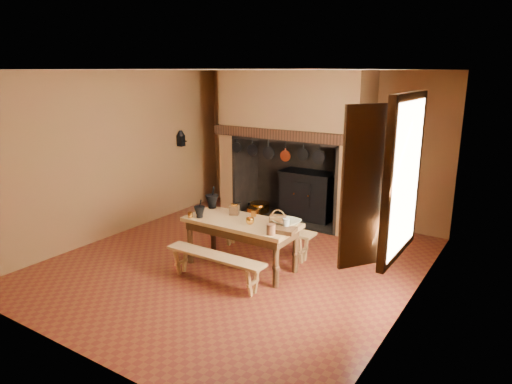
# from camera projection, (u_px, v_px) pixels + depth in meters

# --- Properties ---
(floor) EXTENTS (5.50, 5.50, 0.00)m
(floor) POSITION_uv_depth(u_px,v_px,m) (237.00, 262.00, 6.86)
(floor) COLOR brown
(floor) RESTS_ON ground
(ceiling) EXTENTS (5.50, 5.50, 0.00)m
(ceiling) POSITION_uv_depth(u_px,v_px,m) (235.00, 70.00, 6.14)
(ceiling) COLOR silver
(ceiling) RESTS_ON back_wall
(back_wall) EXTENTS (5.00, 0.02, 2.80)m
(back_wall) POSITION_uv_depth(u_px,v_px,m) (319.00, 146.00, 8.73)
(back_wall) COLOR brown
(back_wall) RESTS_ON floor
(wall_left) EXTENTS (0.02, 5.50, 2.80)m
(wall_left) POSITION_uv_depth(u_px,v_px,m) (117.00, 154.00, 7.81)
(wall_left) COLOR brown
(wall_left) RESTS_ON floor
(wall_right) EXTENTS (0.02, 5.50, 2.80)m
(wall_right) POSITION_uv_depth(u_px,v_px,m) (415.00, 197.00, 5.19)
(wall_right) COLOR brown
(wall_right) RESTS_ON floor
(wall_front) EXTENTS (5.00, 0.02, 2.80)m
(wall_front) POSITION_uv_depth(u_px,v_px,m) (66.00, 224.00, 4.27)
(wall_front) COLOR brown
(wall_front) RESTS_ON floor
(chimney_breast) EXTENTS (2.95, 0.96, 2.80)m
(chimney_breast) POSITION_uv_depth(u_px,v_px,m) (294.00, 125.00, 8.43)
(chimney_breast) COLOR brown
(chimney_breast) RESTS_ON floor
(iron_range) EXTENTS (1.12, 0.55, 1.60)m
(iron_range) POSITION_uv_depth(u_px,v_px,m) (308.00, 195.00, 8.74)
(iron_range) COLOR black
(iron_range) RESTS_ON floor
(hearth_pans) EXTENTS (0.51, 0.62, 0.20)m
(hearth_pans) POSITION_uv_depth(u_px,v_px,m) (257.00, 209.00, 9.19)
(hearth_pans) COLOR orange
(hearth_pans) RESTS_ON floor
(hanging_pans) EXTENTS (1.92, 0.29, 0.27)m
(hanging_pans) POSITION_uv_depth(u_px,v_px,m) (279.00, 153.00, 8.16)
(hanging_pans) COLOR black
(hanging_pans) RESTS_ON chimney_breast
(onion_string) EXTENTS (0.12, 0.10, 0.46)m
(onion_string) POSITION_uv_depth(u_px,v_px,m) (349.00, 163.00, 7.45)
(onion_string) COLOR #9E681D
(onion_string) RESTS_ON chimney_breast
(herb_bunch) EXTENTS (0.20, 0.20, 0.35)m
(herb_bunch) POSITION_uv_depth(u_px,v_px,m) (360.00, 161.00, 7.34)
(herb_bunch) COLOR #505B2B
(herb_bunch) RESTS_ON chimney_breast
(window) EXTENTS (0.39, 1.75, 1.76)m
(window) POSITION_uv_depth(u_px,v_px,m) (393.00, 176.00, 4.87)
(window) COLOR white
(window) RESTS_ON wall_right
(wall_coffee_mill) EXTENTS (0.23, 0.16, 0.31)m
(wall_coffee_mill) POSITION_uv_depth(u_px,v_px,m) (181.00, 137.00, 8.99)
(wall_coffee_mill) COLOR black
(wall_coffee_mill) RESTS_ON wall_left
(work_table) EXTENTS (1.66, 0.74, 0.72)m
(work_table) POSITION_uv_depth(u_px,v_px,m) (241.00, 228.00, 6.53)
(work_table) COLOR tan
(work_table) RESTS_ON floor
(bench_front) EXTENTS (1.49, 0.26, 0.42)m
(bench_front) POSITION_uv_depth(u_px,v_px,m) (215.00, 262.00, 6.10)
(bench_front) COLOR tan
(bench_front) RESTS_ON floor
(bench_back) EXTENTS (1.64, 0.29, 0.46)m
(bench_back) POSITION_uv_depth(u_px,v_px,m) (265.00, 232.00, 7.13)
(bench_back) COLOR tan
(bench_back) RESTS_ON floor
(mortar_large) EXTENTS (0.21, 0.21, 0.35)m
(mortar_large) POSITION_uv_depth(u_px,v_px,m) (212.00, 201.00, 7.07)
(mortar_large) COLOR black
(mortar_large) RESTS_ON work_table
(mortar_small) EXTENTS (0.16, 0.16, 0.28)m
(mortar_small) POSITION_uv_depth(u_px,v_px,m) (200.00, 211.00, 6.62)
(mortar_small) COLOR black
(mortar_small) RESTS_ON work_table
(coffee_grinder) EXTENTS (0.20, 0.17, 0.21)m
(coffee_grinder) POSITION_uv_depth(u_px,v_px,m) (234.00, 209.00, 6.76)
(coffee_grinder) COLOR #3E2713
(coffee_grinder) RESTS_ON work_table
(brass_mug_a) EXTENTS (0.09, 0.09, 0.08)m
(brass_mug_a) POSITION_uv_depth(u_px,v_px,m) (190.00, 215.00, 6.62)
(brass_mug_a) COLOR orange
(brass_mug_a) RESTS_ON work_table
(brass_mug_b) EXTENTS (0.09, 0.09, 0.09)m
(brass_mug_b) POSITION_uv_depth(u_px,v_px,m) (254.00, 213.00, 6.69)
(brass_mug_b) COLOR orange
(brass_mug_b) RESTS_ON work_table
(mixing_bowl) EXTENTS (0.38, 0.38, 0.09)m
(mixing_bowl) POSITION_uv_depth(u_px,v_px,m) (287.00, 223.00, 6.27)
(mixing_bowl) COLOR beige
(mixing_bowl) RESTS_ON work_table
(stoneware_crock) EXTENTS (0.13, 0.13, 0.15)m
(stoneware_crock) POSITION_uv_depth(u_px,v_px,m) (271.00, 229.00, 5.93)
(stoneware_crock) COLOR #53311F
(stoneware_crock) RESTS_ON work_table
(glass_jar) EXTENTS (0.12, 0.12, 0.16)m
(glass_jar) POSITION_uv_depth(u_px,v_px,m) (286.00, 224.00, 6.10)
(glass_jar) COLOR beige
(glass_jar) RESTS_ON work_table
(wicker_basket) EXTENTS (0.27, 0.24, 0.22)m
(wicker_basket) POSITION_uv_depth(u_px,v_px,m) (278.00, 220.00, 6.32)
(wicker_basket) COLOR #4D2B17
(wicker_basket) RESTS_ON work_table
(wooden_tray) EXTENTS (0.37, 0.29, 0.06)m
(wooden_tray) POSITION_uv_depth(u_px,v_px,m) (283.00, 230.00, 6.04)
(wooden_tray) COLOR #3E2713
(wooden_tray) RESTS_ON work_table
(brass_cup) EXTENTS (0.15, 0.15, 0.09)m
(brass_cup) POSITION_uv_depth(u_px,v_px,m) (250.00, 221.00, 6.34)
(brass_cup) COLOR orange
(brass_cup) RESTS_ON work_table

